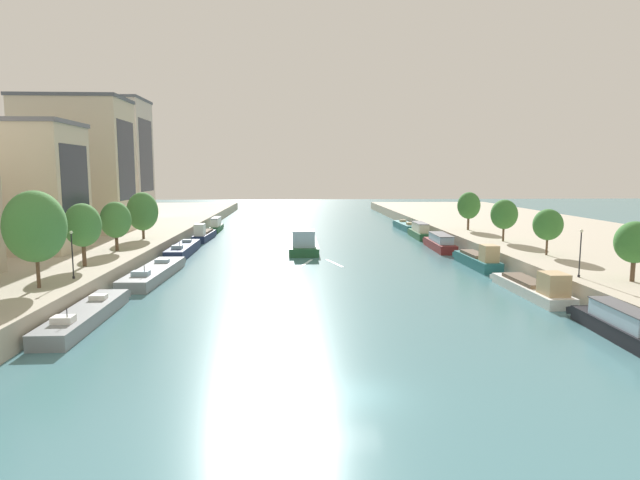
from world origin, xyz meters
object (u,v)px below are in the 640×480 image
(moored_boat_left_far, at_px, (154,273))
(moored_boat_left_second, at_px, (216,225))
(moored_boat_right_lone, at_px, (419,231))
(tree_right_end_of_row, at_px, (548,225))
(moored_boat_right_gap_after, at_px, (478,259))
(tree_right_distant, at_px, (635,242))
(tree_right_midway, at_px, (504,214))
(moored_boat_left_gap_after, at_px, (204,235))
(moored_boat_right_second, at_px, (406,226))
(tree_left_distant, at_px, (142,211))
(tree_left_nearest, at_px, (82,225))
(tree_left_past_mid, at_px, (35,227))
(tree_right_far, at_px, (469,206))
(moored_boat_right_end, at_px, (533,287))
(lamppost_right_bank, at_px, (580,251))
(tree_left_midway, at_px, (116,220))
(barge_midriver, at_px, (303,242))
(moored_boat_right_far, at_px, (440,243))
(moored_boat_left_end, at_px, (183,249))
(moored_boat_left_downstream, at_px, (86,315))
(lamppost_left_bank, at_px, (72,252))

(moored_boat_left_far, xyz_separation_m, moored_boat_left_second, (0.02, 46.48, 0.54))
(moored_boat_right_lone, distance_m, tree_right_end_of_row, 34.03)
(moored_boat_right_gap_after, distance_m, tree_right_distant, 20.50)
(tree_right_end_of_row, height_order, tree_right_midway, tree_right_midway)
(moored_boat_left_gap_after, height_order, moored_boat_right_second, moored_boat_left_gap_after)
(moored_boat_right_gap_after, height_order, tree_left_distant, tree_left_distant)
(moored_boat_left_gap_after, distance_m, tree_left_distant, 16.72)
(moored_boat_right_second, bearing_deg, tree_left_nearest, -129.92)
(moored_boat_left_second, distance_m, tree_left_past_mid, 61.22)
(moored_boat_left_far, distance_m, moored_boat_right_gap_after, 37.83)
(moored_boat_right_second, xyz_separation_m, tree_right_midway, (6.07, -34.92, 5.10))
(moored_boat_left_second, bearing_deg, tree_right_far, -23.88)
(moored_boat_right_second, bearing_deg, tree_right_end_of_row, -82.35)
(moored_boat_right_end, height_order, tree_right_end_of_row, tree_right_end_of_row)
(moored_boat_left_far, relative_size, lamppost_right_bank, 3.80)
(moored_boat_right_gap_after, bearing_deg, moored_boat_right_lone, 90.65)
(moored_boat_right_gap_after, relative_size, moored_boat_right_lone, 1.05)
(tree_left_distant, bearing_deg, moored_boat_left_far, -71.26)
(moored_boat_right_second, relative_size, tree_left_midway, 2.41)
(moored_boat_left_far, xyz_separation_m, tree_left_past_mid, (-5.57, -14.19, 6.53))
(moored_boat_left_far, xyz_separation_m, tree_left_distant, (-6.06, 17.87, 5.39))
(moored_boat_right_gap_after, height_order, lamppost_right_bank, lamppost_right_bank)
(barge_midriver, height_order, moored_boat_left_second, barge_midriver)
(moored_boat_right_lone, distance_m, tree_left_distant, 46.36)
(tree_left_nearest, xyz_separation_m, tree_left_midway, (-0.25, 10.56, -0.42))
(moored_boat_left_far, bearing_deg, tree_right_far, 31.88)
(moored_boat_left_gap_after, relative_size, moored_boat_right_gap_after, 1.01)
(moored_boat_right_far, relative_size, tree_left_past_mid, 1.57)
(tree_left_past_mid, bearing_deg, moored_boat_right_gap_after, 23.66)
(tree_right_midway, relative_size, tree_right_far, 0.92)
(moored_boat_left_end, height_order, moored_boat_left_second, moored_boat_left_second)
(moored_boat_right_second, distance_m, lamppost_right_bank, 59.91)
(moored_boat_left_gap_after, bearing_deg, moored_boat_right_lone, 1.74)
(barge_midriver, distance_m, moored_boat_left_second, 29.77)
(moored_boat_left_end, bearing_deg, tree_left_nearest, -104.39)
(tree_right_distant, bearing_deg, tree_left_past_mid, -179.86)
(moored_boat_right_gap_after, bearing_deg, moored_boat_left_downstream, -150.25)
(moored_boat_left_end, relative_size, tree_right_end_of_row, 2.74)
(moored_boat_right_end, relative_size, tree_left_midway, 2.22)
(barge_midriver, distance_m, moored_boat_left_far, 27.35)
(lamppost_right_bank, bearing_deg, moored_boat_left_far, 163.61)
(tree_left_past_mid, relative_size, tree_left_distant, 1.20)
(moored_boat_right_second, distance_m, tree_left_distant, 53.23)
(barge_midriver, xyz_separation_m, lamppost_left_bank, (-20.88, -32.23, 3.45))
(lamppost_right_bank, bearing_deg, tree_left_past_mid, -177.32)
(tree_right_end_of_row, height_order, lamppost_right_bank, tree_right_end_of_row)
(moored_boat_right_end, height_order, tree_left_past_mid, tree_left_past_mid)
(moored_boat_left_gap_after, height_order, tree_right_end_of_row, tree_right_end_of_row)
(tree_left_distant, bearing_deg, moored_boat_right_far, 2.46)
(lamppost_right_bank, bearing_deg, barge_midriver, 125.71)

